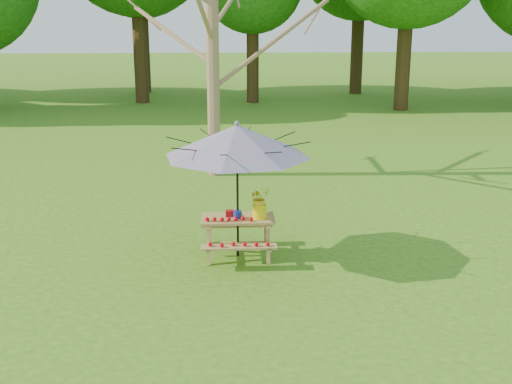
{
  "coord_description": "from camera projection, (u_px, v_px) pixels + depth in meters",
  "views": [
    {
      "loc": [
        3.79,
        -5.49,
        3.91
      ],
      "look_at": [
        4.35,
        4.5,
        1.1
      ],
      "focal_mm": 45.0,
      "sensor_mm": 36.0,
      "label": 1
    }
  ],
  "objects": [
    {
      "name": "picnic_table",
      "position": [
        238.0,
        237.0,
        10.58
      ],
      "size": [
        1.2,
        1.32,
        0.67
      ],
      "color": "#AC854D",
      "rests_on": "ground"
    },
    {
      "name": "tomatoes_row",
      "position": [
        229.0,
        219.0,
        10.3
      ],
      "size": [
        0.77,
        0.13,
        0.07
      ],
      "primitive_type": null,
      "color": "red",
      "rests_on": "picnic_table"
    },
    {
      "name": "patio_umbrella",
      "position": [
        237.0,
        141.0,
        10.15
      ],
      "size": [
        2.84,
        2.84,
        2.27
      ],
      "color": "black",
      "rests_on": "ground"
    },
    {
      "name": "produce_bins",
      "position": [
        234.0,
        214.0,
        10.52
      ],
      "size": [
        0.26,
        0.36,
        0.13
      ],
      "color": "#AC0D16",
      "rests_on": "picnic_table"
    },
    {
      "name": "flower_bucket",
      "position": [
        259.0,
        202.0,
        10.39
      ],
      "size": [
        0.4,
        0.38,
        0.52
      ],
      "color": "yellow",
      "rests_on": "picnic_table"
    }
  ]
}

